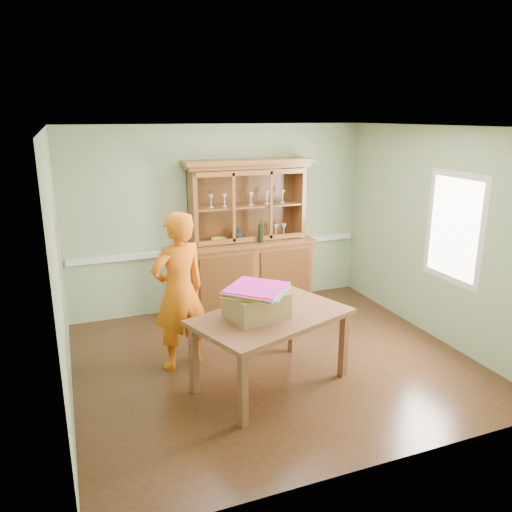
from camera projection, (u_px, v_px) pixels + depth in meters
name	position (u px, v px, depth m)	size (l,w,h in m)	color
floor	(273.00, 361.00, 5.93)	(4.50, 4.50, 0.00)	#4A2A18
ceiling	(276.00, 127.00, 5.19)	(4.50, 4.50, 0.00)	white
wall_back	(221.00, 218.00, 7.36)	(4.50, 4.50, 0.00)	#8EA67D
wall_left	(59.00, 274.00, 4.78)	(4.00, 4.00, 0.00)	#8EA67D
wall_right	(437.00, 235.00, 6.34)	(4.00, 4.00, 0.00)	#8EA67D
wall_front	(379.00, 317.00, 3.77)	(4.50, 4.50, 0.00)	#8EA67D
chair_rail	(222.00, 248.00, 7.46)	(4.41, 0.05, 0.08)	silver
framed_map	(59.00, 246.00, 5.00)	(0.03, 0.60, 0.46)	#372416
window_panel	(454.00, 228.00, 6.02)	(0.03, 0.96, 1.36)	silver
china_hutch	(249.00, 258.00, 7.41)	(1.88, 0.62, 2.22)	brown
dining_table	(271.00, 323.00, 5.24)	(1.84, 1.45, 0.81)	brown
cardboard_box	(256.00, 305.00, 5.12)	(0.57, 0.46, 0.27)	#99734E
kite_stack	(257.00, 290.00, 5.07)	(0.77, 0.77, 0.06)	gold
person	(179.00, 291.00, 5.59)	(0.67, 0.44, 1.82)	orange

